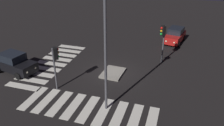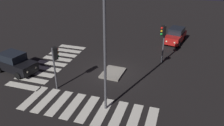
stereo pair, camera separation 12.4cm
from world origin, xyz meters
name	(u,v)px [view 2 (the right image)]	position (x,y,z in m)	size (l,w,h in m)	color
ground_plane	(112,73)	(0.00, 0.00, 0.00)	(80.00, 80.00, 0.00)	black
traffic_island	(113,73)	(0.19, 0.15, 0.09)	(2.56, 1.97, 0.18)	gray
car_black	(15,63)	(2.54, -8.73, 0.91)	(2.63, 4.46, 1.85)	black
car_red	(176,35)	(-9.98, 5.08, 0.89)	(4.36, 2.58, 1.80)	red
traffic_light_west	(163,35)	(-3.58, 4.06, 2.93)	(0.54, 0.53, 3.86)	#47474C
traffic_light_east	(55,58)	(3.92, -3.40, 2.76)	(0.53, 0.54, 3.64)	#47474C
street_lamp	(105,34)	(5.32, 1.23, 5.68)	(0.56, 0.56, 8.45)	#47474C
crosswalk_near	(52,63)	(0.00, -6.43, 0.01)	(9.90, 3.20, 0.02)	silver
crosswalk_side	(88,109)	(5.77, 0.00, 0.01)	(3.20, 9.90, 0.02)	silver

